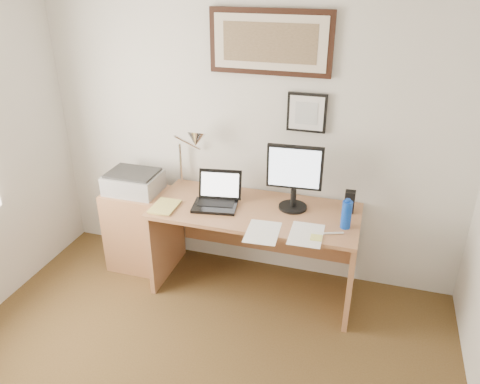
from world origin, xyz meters
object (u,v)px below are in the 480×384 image
at_px(side_cabinet, 139,229).
at_px(water_bottle, 346,215).
at_px(laptop, 217,198).
at_px(lcd_monitor, 294,175).
at_px(book, 154,205).
at_px(desk, 258,230).
at_px(printer, 133,182).

xyz_separation_m(side_cabinet, water_bottle, (1.76, -0.13, 0.49)).
height_order(laptop, lcd_monitor, lcd_monitor).
xyz_separation_m(book, desk, (0.78, 0.27, -0.24)).
height_order(water_bottle, lcd_monitor, lcd_monitor).
height_order(water_bottle, laptop, laptop).
distance_m(side_cabinet, desk, 1.08).
xyz_separation_m(water_bottle, book, (-1.47, -0.10, -0.09)).
relative_size(book, printer, 0.58).
bearing_deg(printer, desk, 1.76).
bearing_deg(printer, laptop, -4.96).
relative_size(water_bottle, book, 0.81).
relative_size(side_cabinet, water_bottle, 3.50).
relative_size(laptop, printer, 0.85).
relative_size(lcd_monitor, printer, 1.18).
xyz_separation_m(desk, printer, (-1.07, -0.03, 0.30)).
bearing_deg(side_cabinet, printer, 152.31).
height_order(side_cabinet, water_bottle, water_bottle).
height_order(lcd_monitor, printer, lcd_monitor).
xyz_separation_m(desk, laptop, (-0.31, -0.10, 0.29)).
xyz_separation_m(side_cabinet, printer, (-0.00, 0.00, 0.45)).
xyz_separation_m(side_cabinet, desk, (1.07, 0.04, 0.15)).
height_order(side_cabinet, lcd_monitor, lcd_monitor).
height_order(side_cabinet, book, book).
distance_m(book, lcd_monitor, 1.12).
bearing_deg(lcd_monitor, water_bottle, -22.51).
relative_size(laptop, lcd_monitor, 0.72).
xyz_separation_m(water_bottle, lcd_monitor, (-0.42, 0.17, 0.19)).
distance_m(book, desk, 0.86).
bearing_deg(water_bottle, laptop, 176.35).
relative_size(side_cabinet, laptop, 1.95).
bearing_deg(book, desk, 18.88).
bearing_deg(book, water_bottle, 3.99).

